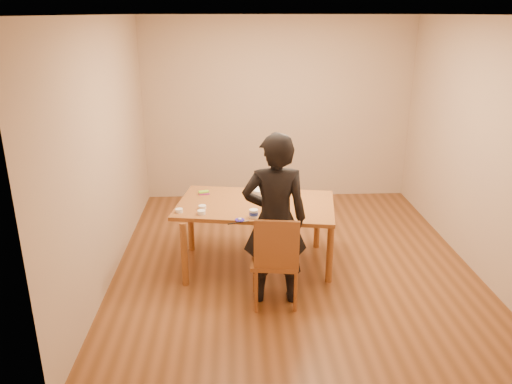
{
  "coord_description": "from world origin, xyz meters",
  "views": [
    {
      "loc": [
        -0.65,
        -5.14,
        2.72
      ],
      "look_at": [
        -0.43,
        -0.09,
        0.9
      ],
      "focal_mm": 35.0,
      "sensor_mm": 36.0,
      "label": 1
    }
  ],
  "objects_px": {
    "dining_table": "(256,205)",
    "cake": "(261,193)",
    "dining_chair": "(275,260)",
    "cake_plate": "(261,197)",
    "person": "(275,220)"
  },
  "relations": [
    {
      "from": "dining_chair",
      "to": "cake_plate",
      "type": "xyz_separation_m",
      "value": [
        -0.08,
        0.94,
        0.31
      ]
    },
    {
      "from": "dining_table",
      "to": "dining_chair",
      "type": "relative_size",
      "value": 3.86
    },
    {
      "from": "cake_plate",
      "to": "dining_table",
      "type": "bearing_deg",
      "value": -113.04
    },
    {
      "from": "dining_chair",
      "to": "cake",
      "type": "relative_size",
      "value": 1.8
    },
    {
      "from": "cake_plate",
      "to": "cake",
      "type": "relative_size",
      "value": 1.16
    },
    {
      "from": "person",
      "to": "dining_table",
      "type": "bearing_deg",
      "value": -78.62
    },
    {
      "from": "dining_table",
      "to": "cake",
      "type": "height_order",
      "value": "cake"
    },
    {
      "from": "dining_table",
      "to": "cake",
      "type": "xyz_separation_m",
      "value": [
        0.07,
        0.17,
        0.08
      ]
    },
    {
      "from": "dining_table",
      "to": "cake",
      "type": "relative_size",
      "value": 6.92
    },
    {
      "from": "cake_plate",
      "to": "person",
      "type": "xyz_separation_m",
      "value": [
        0.08,
        -0.9,
        0.1
      ]
    },
    {
      "from": "dining_chair",
      "to": "cake_plate",
      "type": "relative_size",
      "value": 1.55
    },
    {
      "from": "cake",
      "to": "person",
      "type": "height_order",
      "value": "person"
    },
    {
      "from": "cake",
      "to": "cake_plate",
      "type": "bearing_deg",
      "value": 0.0
    },
    {
      "from": "dining_table",
      "to": "dining_chair",
      "type": "height_order",
      "value": "dining_table"
    },
    {
      "from": "cake",
      "to": "dining_table",
      "type": "bearing_deg",
      "value": -113.04
    }
  ]
}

